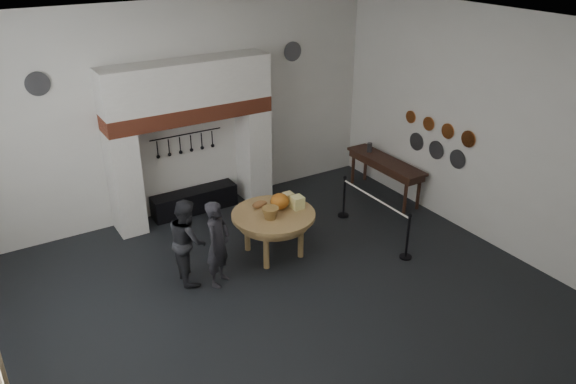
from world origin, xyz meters
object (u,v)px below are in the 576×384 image
visitor_far (187,240)px  barrier_post_far (344,197)px  work_table (273,215)px  side_table (386,161)px  visitor_near (218,244)px  barrier_post_near (408,237)px  iron_range (195,201)px

visitor_far → barrier_post_far: size_ratio=1.74×
work_table → visitor_far: size_ratio=1.01×
side_table → barrier_post_far: size_ratio=2.44×
visitor_near → barrier_post_near: (3.39, -1.12, -0.35)m
visitor_near → side_table: bearing=-23.9°
iron_range → visitor_far: visitor_far is taller
visitor_far → barrier_post_near: visitor_far is taller
visitor_far → barrier_post_near: (3.79, -1.52, -0.34)m
iron_range → visitor_near: visitor_near is taller
iron_range → barrier_post_near: (2.68, -3.92, 0.20)m
visitor_near → barrier_post_near: bearing=-56.5°
iron_range → work_table: size_ratio=1.20×
barrier_post_near → visitor_far: bearing=158.1°
work_table → barrier_post_far: barrier_post_far is taller
visitor_near → visitor_far: bearing=96.8°
iron_range → barrier_post_far: barrier_post_far is taller
iron_range → visitor_far: (-1.11, -2.40, 0.54)m
work_table → barrier_post_near: size_ratio=1.76×
visitor_far → side_table: bearing=-73.8°
visitor_far → iron_range: bearing=-17.6°
visitor_near → side_table: visitor_near is taller
barrier_post_near → barrier_post_far: size_ratio=1.00×
visitor_far → barrier_post_far: 3.83m
visitor_near → work_table: bearing=-23.3°
visitor_near → barrier_post_near: size_ratio=1.78×
iron_range → barrier_post_near: barrier_post_near is taller
work_table → visitor_near: visitor_near is taller
work_table → barrier_post_near: barrier_post_near is taller
iron_range → visitor_far: size_ratio=1.21×
visitor_near → visitor_far: size_ratio=1.02×
work_table → visitor_near: bearing=-165.1°
iron_range → visitor_near: 2.94m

